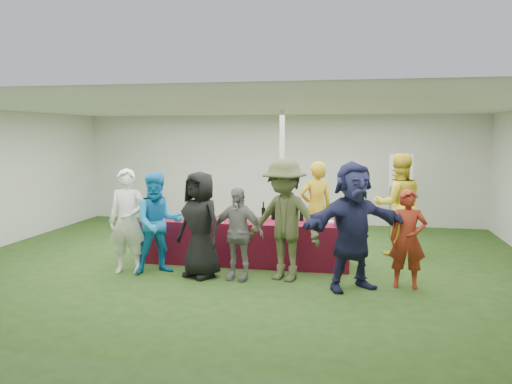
% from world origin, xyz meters
% --- Properties ---
extents(ground, '(60.00, 60.00, 0.00)m').
position_xyz_m(ground, '(0.00, 0.00, 0.00)').
color(ground, '#284719').
rests_on(ground, ground).
extents(tent, '(10.00, 10.00, 10.00)m').
position_xyz_m(tent, '(0.50, 1.20, 1.35)').
color(tent, white).
rests_on(tent, ground).
extents(serving_table, '(3.60, 0.80, 0.75)m').
position_xyz_m(serving_table, '(0.03, -0.06, 0.38)').
color(serving_table, maroon).
rests_on(serving_table, ground).
extents(wine_bottles, '(0.73, 0.16, 0.32)m').
position_xyz_m(wine_bottles, '(0.68, 0.08, 0.87)').
color(wine_bottles, black).
rests_on(wine_bottles, serving_table).
extents(wine_glasses, '(2.73, 0.13, 0.16)m').
position_xyz_m(wine_glasses, '(-0.47, -0.30, 0.86)').
color(wine_glasses, silver).
rests_on(wine_glasses, serving_table).
extents(water_bottle, '(0.07, 0.07, 0.23)m').
position_xyz_m(water_bottle, '(0.06, 0.02, 0.85)').
color(water_bottle, silver).
rests_on(water_bottle, serving_table).
extents(bar_towel, '(0.25, 0.18, 0.03)m').
position_xyz_m(bar_towel, '(1.57, -0.01, 0.77)').
color(bar_towel, white).
rests_on(bar_towel, serving_table).
extents(dump_bucket, '(0.24, 0.24, 0.18)m').
position_xyz_m(dump_bucket, '(1.69, -0.28, 0.84)').
color(dump_bucket, slate).
rests_on(dump_bucket, serving_table).
extents(wine_list_sign, '(0.50, 0.03, 1.80)m').
position_xyz_m(wine_list_sign, '(2.87, 2.76, 1.32)').
color(wine_list_sign, slate).
rests_on(wine_list_sign, ground).
extents(staff_pourer, '(0.75, 0.64, 1.74)m').
position_xyz_m(staff_pourer, '(1.20, 0.77, 0.87)').
color(staff_pourer, gold).
rests_on(staff_pourer, ground).
extents(staff_back, '(1.04, 0.89, 1.88)m').
position_xyz_m(staff_back, '(2.69, 1.06, 0.94)').
color(staff_back, yellow).
rests_on(staff_back, ground).
extents(customer_0, '(0.65, 0.46, 1.69)m').
position_xyz_m(customer_0, '(-1.69, -1.01, 0.85)').
color(customer_0, white).
rests_on(customer_0, ground).
extents(customer_1, '(1.00, 0.94, 1.63)m').
position_xyz_m(customer_1, '(-1.19, -0.94, 0.82)').
color(customer_1, '#1784CE').
rests_on(customer_1, ground).
extents(customer_2, '(0.97, 0.84, 1.66)m').
position_xyz_m(customer_2, '(-0.47, -1.02, 0.83)').
color(customer_2, black).
rests_on(customer_2, ground).
extents(customer_3, '(0.89, 0.49, 1.44)m').
position_xyz_m(customer_3, '(0.13, -1.03, 0.72)').
color(customer_3, gray).
rests_on(customer_3, ground).
extents(customer_4, '(1.37, 1.07, 1.86)m').
position_xyz_m(customer_4, '(0.85, -0.94, 0.93)').
color(customer_4, '#444928').
rests_on(customer_4, ground).
extents(customer_5, '(1.76, 1.36, 1.86)m').
position_xyz_m(customer_5, '(1.87, -1.20, 0.93)').
color(customer_5, '#1E2146').
rests_on(customer_5, ground).
extents(customer_6, '(0.54, 0.36, 1.45)m').
position_xyz_m(customer_6, '(2.66, -0.98, 0.72)').
color(customer_6, maroon).
rests_on(customer_6, ground).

